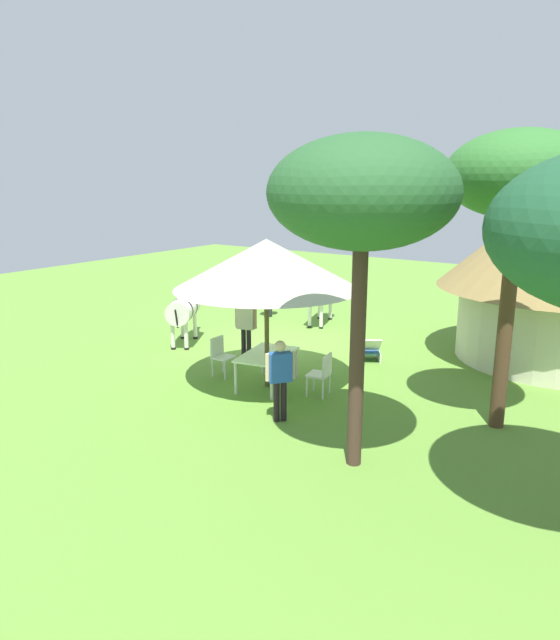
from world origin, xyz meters
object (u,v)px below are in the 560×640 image
(acacia_tree_behind_hut, at_px, (520,179))
(shade_umbrella, at_px, (266,264))
(patio_dining_table, at_px, (267,357))
(standing_watcher, at_px, (268,286))
(zebra_by_umbrella, at_px, (320,291))
(patio_chair_east_end, at_px, (221,354))
(acacia_tree_far_lawn, at_px, (363,195))
(striped_lounge_chair, at_px, (369,351))
(guest_behind_table, at_px, (246,322))
(zebra_nearest_camera, at_px, (184,309))
(patio_chair_near_hut, at_px, (322,372))
(guest_beside_umbrella, at_px, (280,373))

(acacia_tree_behind_hut, bearing_deg, shade_umbrella, -81.67)
(shade_umbrella, distance_m, patio_dining_table, 2.02)
(standing_watcher, bearing_deg, zebra_by_umbrella, 134.34)
(patio_chair_east_end, bearing_deg, acacia_tree_far_lawn, 64.48)
(acacia_tree_behind_hut, bearing_deg, patio_chair_east_end, -83.25)
(standing_watcher, xyz_separation_m, acacia_tree_far_lawn, (7.34, 6.92, 3.16))
(striped_lounge_chair, relative_size, acacia_tree_far_lawn, 0.19)
(guest_behind_table, bearing_deg, acacia_tree_far_lawn, -47.65)
(standing_watcher, bearing_deg, zebra_nearest_camera, 38.18)
(acacia_tree_behind_hut, bearing_deg, acacia_tree_far_lawn, -28.64)
(zebra_nearest_camera, distance_m, acacia_tree_behind_hut, 9.20)
(shade_umbrella, bearing_deg, striped_lounge_chair, 159.95)
(patio_chair_east_end, xyz_separation_m, zebra_nearest_camera, (-1.48, -2.53, 0.45))
(patio_chair_near_hut, bearing_deg, striped_lounge_chair, -3.41)
(guest_beside_umbrella, height_order, acacia_tree_far_lawn, acacia_tree_far_lawn)
(guest_beside_umbrella, bearing_deg, guest_behind_table, 87.14)
(guest_beside_umbrella, bearing_deg, acacia_tree_behind_hut, -19.08)
(patio_chair_east_end, xyz_separation_m, standing_watcher, (-5.29, -2.45, 0.50))
(shade_umbrella, height_order, patio_dining_table, shade_umbrella)
(patio_dining_table, xyz_separation_m, striped_lounge_chair, (-2.87, 1.05, -0.41))
(guest_beside_umbrella, xyz_separation_m, zebra_by_umbrella, (-6.79, -3.15, 0.10))
(shade_umbrella, distance_m, zebra_by_umbrella, 5.98)
(guest_behind_table, xyz_separation_m, zebra_nearest_camera, (-0.25, -2.32, -0.00))
(zebra_by_umbrella, xyz_separation_m, acacia_tree_behind_hut, (4.75, 6.55, 3.36))
(guest_beside_umbrella, height_order, standing_watcher, standing_watcher)
(patio_dining_table, distance_m, standing_watcher, 6.47)
(guest_behind_table, relative_size, standing_watcher, 0.96)
(patio_dining_table, distance_m, zebra_nearest_camera, 4.10)
(shade_umbrella, height_order, acacia_tree_far_lawn, acacia_tree_far_lawn)
(acacia_tree_far_lawn, bearing_deg, shade_umbrella, -123.01)
(standing_watcher, bearing_deg, acacia_tree_behind_hut, 100.80)
(shade_umbrella, relative_size, striped_lounge_chair, 4.11)
(patio_dining_table, distance_m, acacia_tree_behind_hut, 6.03)
(patio_chair_near_hut, xyz_separation_m, guest_behind_table, (-1.02, -2.78, 0.46))
(patio_chair_near_hut, relative_size, guest_behind_table, 0.55)
(standing_watcher, xyz_separation_m, zebra_by_umbrella, (-0.16, 1.87, 0.02))
(striped_lounge_chair, xyz_separation_m, zebra_nearest_camera, (1.42, -4.87, 0.72))
(patio_chair_east_end, relative_size, patio_chair_near_hut, 1.00)
(standing_watcher, bearing_deg, patio_chair_east_end, 64.23)
(shade_umbrella, distance_m, zebra_nearest_camera, 4.43)
(patio_chair_near_hut, bearing_deg, guest_beside_umbrella, 171.61)
(guest_behind_table, relative_size, striped_lounge_chair, 1.71)
(standing_watcher, relative_size, acacia_tree_behind_hut, 0.32)
(patio_chair_east_end, height_order, patio_chair_near_hut, same)
(patio_dining_table, bearing_deg, striped_lounge_chair, 159.95)
(patio_dining_table, distance_m, guest_behind_table, 1.95)
(guest_beside_umbrella, xyz_separation_m, zebra_nearest_camera, (-2.81, -5.10, 0.04))
(acacia_tree_behind_hut, bearing_deg, striped_lounge_chair, -121.09)
(patio_chair_near_hut, xyz_separation_m, guest_beside_umbrella, (1.55, -0.00, 0.42))
(guest_beside_umbrella, bearing_deg, patio_chair_east_end, 102.35)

